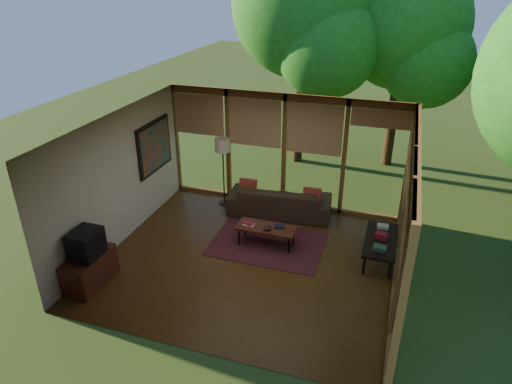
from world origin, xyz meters
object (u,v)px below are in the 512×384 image
(sofa, at_px, (280,200))
(coffee_table, at_px, (266,228))
(floor_lamp, at_px, (223,149))
(side_console, at_px, (381,241))
(television, at_px, (86,244))
(media_cabinet, at_px, (90,270))

(sofa, height_order, coffee_table, sofa)
(floor_lamp, relative_size, side_console, 1.18)
(floor_lamp, bearing_deg, television, -106.62)
(sofa, bearing_deg, media_cabinet, 49.81)
(television, bearing_deg, sofa, 55.07)
(sofa, bearing_deg, television, 50.03)
(media_cabinet, relative_size, television, 1.82)
(sofa, height_order, floor_lamp, floor_lamp)
(media_cabinet, xyz_separation_m, coffee_table, (2.62, 2.21, 0.09))
(television, distance_m, coffee_table, 3.44)
(sofa, distance_m, floor_lamp, 1.77)
(side_console, bearing_deg, television, -153.67)
(television, relative_size, coffee_table, 0.46)
(media_cabinet, height_order, side_console, media_cabinet)
(side_console, bearing_deg, coffee_table, -175.11)
(media_cabinet, xyz_separation_m, floor_lamp, (1.12, 3.68, 1.11))
(media_cabinet, xyz_separation_m, side_console, (4.87, 2.40, 0.11))
(television, xyz_separation_m, side_console, (4.85, 2.40, -0.44))
(television, distance_m, floor_lamp, 3.88)
(media_cabinet, relative_size, coffee_table, 0.83)
(sofa, distance_m, side_console, 2.63)
(floor_lamp, bearing_deg, side_console, -18.78)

